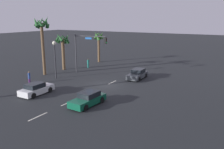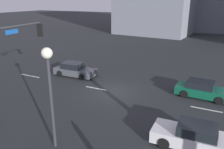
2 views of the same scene
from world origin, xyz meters
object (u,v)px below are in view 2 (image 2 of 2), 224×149
(car_0, at_px, (193,136))
(car_1, at_px, (74,70))
(traffic_signal, at_px, (10,54))
(car_2, at_px, (202,90))
(streetlamp, at_px, (49,79))

(car_0, relative_size, car_1, 0.97)
(car_0, xyz_separation_m, car_1, (12.80, -7.20, 0.01))
(car_1, relative_size, traffic_signal, 0.70)
(car_0, relative_size, car_2, 0.97)
(car_2, bearing_deg, streetlamp, 58.29)
(car_0, bearing_deg, car_1, -29.35)
(car_0, height_order, traffic_signal, traffic_signal)
(car_1, height_order, car_2, car_1)
(traffic_signal, bearing_deg, car_1, -82.88)
(car_1, height_order, traffic_signal, traffic_signal)
(car_1, bearing_deg, traffic_signal, 97.12)
(car_0, xyz_separation_m, traffic_signal, (11.73, 1.32, 3.62))
(car_2, distance_m, traffic_signal, 14.83)
(car_1, distance_m, streetlamp, 12.53)
(car_1, xyz_separation_m, streetlamp, (-6.05, 10.47, 3.27))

